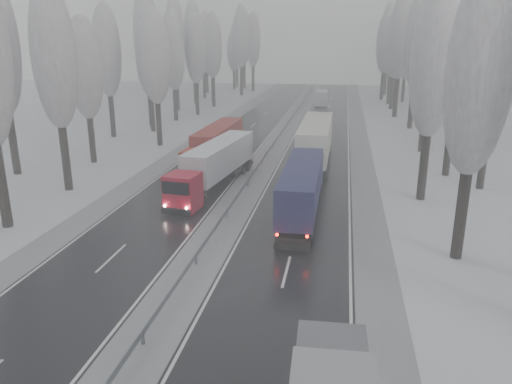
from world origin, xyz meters
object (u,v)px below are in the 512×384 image
(truck_blue_box, at_px, (303,184))
(truck_cream_box, at_px, (316,139))
(box_truck_distant, at_px, (321,98))
(truck_red_red, at_px, (216,143))
(truck_red_white, at_px, (215,163))

(truck_blue_box, bearing_deg, truck_cream_box, 89.59)
(box_truck_distant, bearing_deg, truck_red_red, -102.92)
(truck_blue_box, distance_m, truck_red_red, 16.82)
(truck_red_white, xyz_separation_m, truck_red_red, (-1.99, 7.98, 0.02))
(truck_blue_box, height_order, box_truck_distant, truck_blue_box)
(truck_red_white, bearing_deg, box_truck_distant, 90.70)
(truck_blue_box, xyz_separation_m, truck_red_white, (-8.06, 5.51, -0.06))
(truck_cream_box, height_order, truck_red_red, truck_cream_box)
(box_truck_distant, height_order, truck_red_white, truck_red_white)
(truck_red_red, bearing_deg, truck_cream_box, 12.90)
(box_truck_distant, xyz_separation_m, truck_red_white, (-6.36, -57.50, 0.77))
(truck_blue_box, height_order, truck_cream_box, truck_cream_box)
(box_truck_distant, bearing_deg, truck_blue_box, -91.80)
(truck_blue_box, xyz_separation_m, truck_cream_box, (0.07, 15.52, 0.38))
(truck_red_red, bearing_deg, truck_red_white, -74.43)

